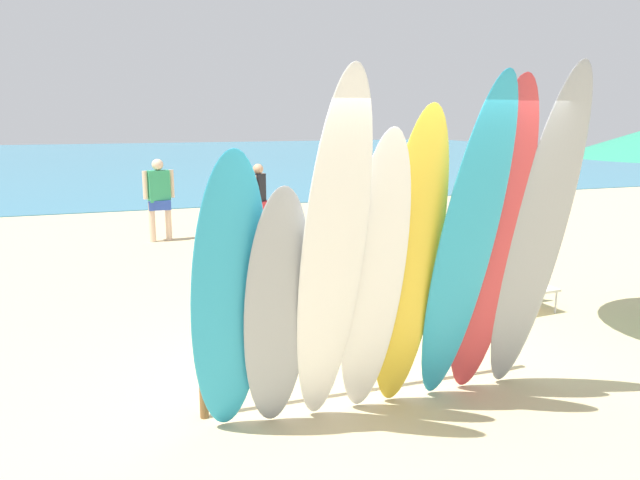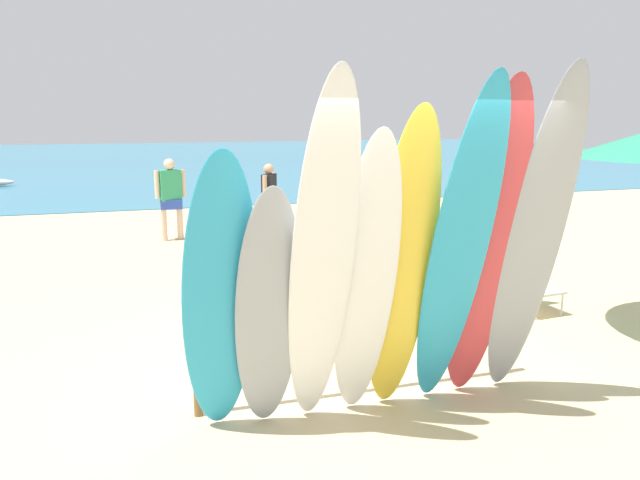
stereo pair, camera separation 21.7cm
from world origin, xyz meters
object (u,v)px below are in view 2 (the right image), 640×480
Objects in this scene: surfboard_teal_0 at (220,299)px; beachgoer_photographing at (269,196)px; surfboard_grey_7 at (534,239)px; beach_chair_red at (529,276)px; surfboard_teal_5 at (459,253)px; surfboard_rack at (360,342)px; beachgoer_by_water at (171,193)px; surfboard_white_2 at (322,264)px; surfboard_red_6 at (487,248)px; surfboard_grey_1 at (268,313)px; beachgoer_near_rack at (372,212)px; surfboard_yellow_4 at (403,268)px; surfboard_white_3 at (366,283)px.

surfboard_teal_0 is 1.52× the size of beachgoer_photographing.
surfboard_grey_7 is 1.96× the size of beachgoer_photographing.
surfboard_grey_7 reaches higher than surfboard_teal_0.
surfboard_teal_0 is 4.65m from beach_chair_red.
surfboard_teal_5 is 0.98× the size of surfboard_grey_7.
beachgoer_by_water is (-1.07, 7.48, 0.44)m from surfboard_rack.
surfboard_white_2 is 1.02× the size of surfboard_red_6.
surfboard_red_6 is 3.38× the size of beach_chair_red.
surfboard_grey_1 is at bearing 154.35° from surfboard_white_2.
surfboard_white_2 reaches higher than surfboard_red_6.
beachgoer_near_rack is (2.83, 4.09, -0.10)m from surfboard_teal_0.
surfboard_red_6 is (2.12, -0.09, 0.25)m from surfboard_teal_0.
beachgoer_photographing is at bearing 88.63° from surfboard_teal_5.
surfboard_white_2 is 1.85m from surfboard_grey_7.
surfboard_rack is at bearing 52.42° from surfboard_white_2.
surfboard_teal_5 is at bearing -157.19° from surfboard_red_6.
beachgoer_by_water is (-1.63, 8.11, -0.45)m from surfboard_teal_5.
surfboard_rack is 1.03× the size of surfboard_teal_5.
beachgoer_near_rack is at bearing 60.98° from surfboard_grey_1.
beachgoer_near_rack is at bearing 113.80° from beachgoer_by_water.
surfboard_grey_1 is 1.82m from surfboard_red_6.
surfboard_red_6 is at bearing 173.90° from surfboard_grey_7.
beachgoer_near_rack is at bearing 53.31° from surfboard_teal_0.
surfboard_yellow_4 is 1.61× the size of beachgoer_by_water.
surfboard_white_2 is 7.86m from beachgoer_photographing.
surfboard_teal_0 is 4.97m from beachgoer_near_rack.
surfboard_white_3 is at bearing -107.75° from surfboard_rack.
beachgoer_photographing is (-0.09, 7.58, -0.50)m from surfboard_red_6.
surfboard_red_6 is 1.60× the size of beachgoer_near_rack.
surfboard_rack is at bearing 152.63° from surfboard_red_6.
surfboard_rack is 1.15m from surfboard_grey_1.
surfboard_white_3 is at bearing -4.35° from surfboard_grey_1.
beachgoer_photographing is at bearing 72.79° from surfboard_teal_0.
surfboard_teal_0 is 0.81× the size of surfboard_red_6.
surfboard_white_3 is at bearing 17.97° from surfboard_white_2.
surfboard_teal_0 is 1.42× the size of beachgoer_by_water.
surfboard_white_3 reaches higher than beachgoer_photographing.
beach_chair_red is (1.57, 2.16, -0.98)m from surfboard_grey_7.
beachgoer_by_water is at bearing 103.53° from surfboard_grey_7.
surfboard_teal_0 is 1.40m from surfboard_yellow_4.
surfboard_grey_7 reaches higher than beachgoer_near_rack.
surfboard_teal_0 reaches higher than beach_chair_red.
surfboard_yellow_4 is (0.70, 0.16, -0.12)m from surfboard_white_2.
surfboard_red_6 is 4.26m from beachgoer_near_rack.
surfboard_teal_5 reaches higher than beachgoer_near_rack.
surfboard_teal_0 reaches higher than beachgoer_photographing.
beachgoer_by_water is 4.65m from beachgoer_near_rack.
surfboard_red_6 is at bearing 8.01° from surfboard_white_2.
surfboard_grey_1 is (-0.91, -0.48, 0.50)m from surfboard_rack.
surfboard_rack is at bearing 87.22° from beachgoer_by_water.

